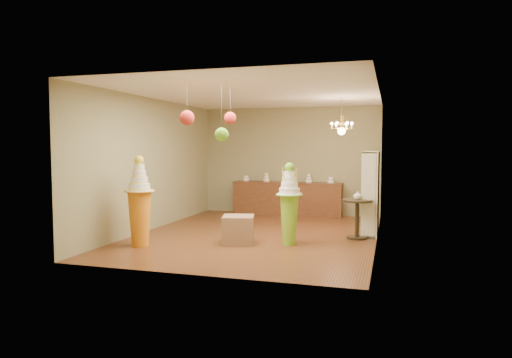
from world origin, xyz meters
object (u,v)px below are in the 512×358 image
(pedestal_green, at_px, (289,209))
(sideboard, at_px, (287,198))
(round_table, at_px, (357,213))
(pedestal_orange, at_px, (140,210))

(pedestal_green, relative_size, sideboard, 0.52)
(round_table, bearing_deg, pedestal_green, -140.54)
(sideboard, relative_size, round_table, 3.74)
(sideboard, bearing_deg, pedestal_green, -76.81)
(round_table, bearing_deg, pedestal_orange, -153.87)
(pedestal_orange, bearing_deg, sideboard, 68.84)
(pedestal_green, bearing_deg, round_table, 39.46)
(pedestal_green, distance_m, round_table, 1.58)
(pedestal_orange, bearing_deg, round_table, 26.13)
(pedestal_orange, xyz_separation_m, sideboard, (1.82, 4.70, -0.21))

